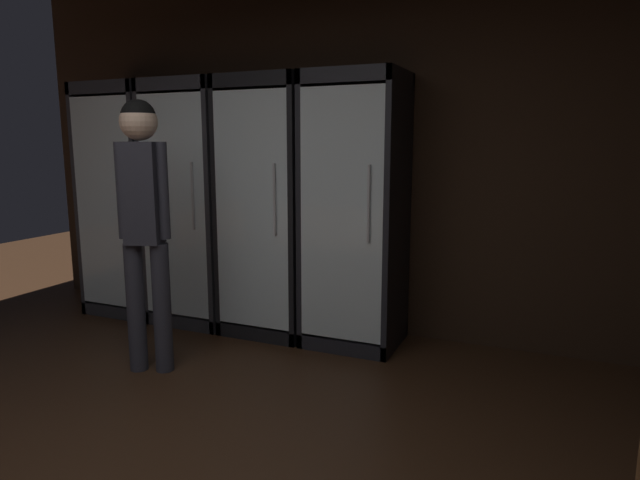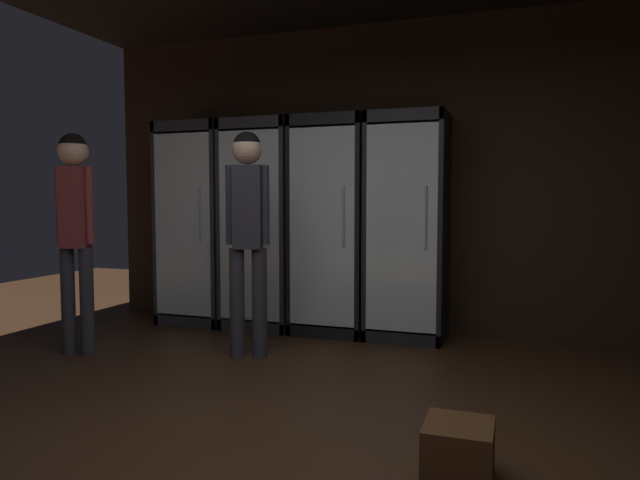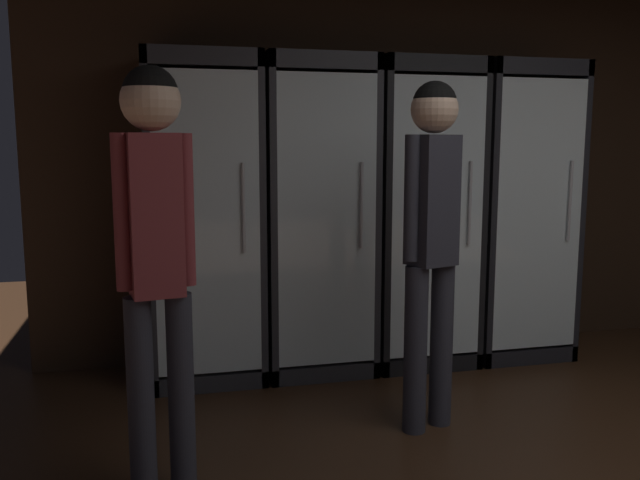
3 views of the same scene
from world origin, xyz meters
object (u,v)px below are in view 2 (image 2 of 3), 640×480
(shopper_far, at_px, (75,216))
(cooler_far_left, at_px, (201,225))
(cooler_left, at_px, (264,226))
(shopper_near, at_px, (248,220))
(wine_crate_floor, at_px, (458,452))
(cooler_center, at_px, (333,227))
(cooler_right, at_px, (408,230))

(shopper_far, bearing_deg, cooler_far_left, 79.11)
(cooler_left, bearing_deg, shopper_near, -71.92)
(cooler_left, height_order, shopper_far, cooler_left)
(wine_crate_floor, bearing_deg, shopper_near, 139.44)
(shopper_near, bearing_deg, cooler_center, 71.56)
(cooler_center, height_order, shopper_near, cooler_center)
(wine_crate_floor, bearing_deg, cooler_right, 105.14)
(cooler_far_left, height_order, cooler_center, same)
(cooler_center, distance_m, shopper_far, 2.15)
(cooler_right, xyz_separation_m, wine_crate_floor, (0.67, -2.49, -0.81))
(cooler_left, bearing_deg, wine_crate_floor, -50.69)
(cooler_far_left, bearing_deg, wine_crate_floor, -42.44)
(shopper_near, bearing_deg, cooler_far_left, 134.66)
(cooler_far_left, bearing_deg, cooler_left, 0.08)
(cooler_far_left, bearing_deg, shopper_near, -45.34)
(cooler_left, bearing_deg, shopper_far, -124.37)
(cooler_right, bearing_deg, cooler_center, 179.86)
(cooler_far_left, distance_m, shopper_near, 1.46)
(shopper_far, height_order, wine_crate_floor, shopper_far)
(cooler_center, bearing_deg, cooler_right, -0.14)
(cooler_left, bearing_deg, cooler_far_left, -179.92)
(shopper_far, relative_size, wine_crate_floor, 5.58)
(cooler_right, bearing_deg, shopper_near, -134.90)
(cooler_center, xyz_separation_m, shopper_far, (-1.63, -1.39, 0.12))
(cooler_far_left, xyz_separation_m, shopper_near, (1.02, -1.03, 0.10))
(cooler_right, relative_size, wine_crate_floor, 6.33)
(cooler_right, height_order, shopper_near, cooler_right)
(shopper_near, bearing_deg, cooler_left, 108.08)
(shopper_far, bearing_deg, wine_crate_floor, -20.23)
(cooler_left, distance_m, wine_crate_floor, 3.32)
(cooler_center, xyz_separation_m, wine_crate_floor, (1.36, -2.49, -0.82))
(cooler_far_left, relative_size, shopper_near, 1.13)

